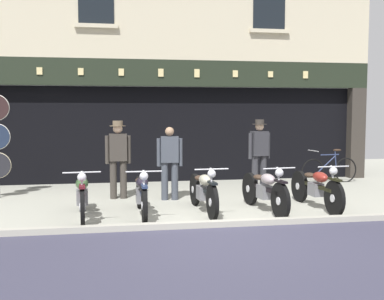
# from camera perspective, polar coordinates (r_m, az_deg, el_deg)

# --- Properties ---
(ground) EXTENTS (22.88, 22.00, 0.18)m
(ground) POSITION_cam_1_polar(r_m,az_deg,el_deg) (6.93, 5.61, -11.70)
(ground) COLOR #9F9F91
(shop_facade) EXTENTS (11.18, 4.42, 6.50)m
(shop_facade) POSITION_cam_1_polar(r_m,az_deg,el_deg) (14.51, -2.69, 4.00)
(shop_facade) COLOR black
(shop_facade) RESTS_ON ground
(motorcycle_left) EXTENTS (0.62, 2.10, 0.93)m
(motorcycle_left) POSITION_cam_1_polar(r_m,az_deg,el_deg) (8.63, -13.30, -5.33)
(motorcycle_left) COLOR black
(motorcycle_left) RESTS_ON ground
(motorcycle_center_left) EXTENTS (0.62, 2.02, 0.91)m
(motorcycle_center_left) POSITION_cam_1_polar(r_m,az_deg,el_deg) (8.69, -6.19, -5.24)
(motorcycle_center_left) COLOR black
(motorcycle_center_left) RESTS_ON ground
(motorcycle_center) EXTENTS (0.62, 2.04, 0.92)m
(motorcycle_center) POSITION_cam_1_polar(r_m,az_deg,el_deg) (8.91, 1.38, -4.94)
(motorcycle_center) COLOR black
(motorcycle_center) RESTS_ON ground
(motorcycle_center_right) EXTENTS (0.62, 2.05, 0.93)m
(motorcycle_center_right) POSITION_cam_1_polar(r_m,az_deg,el_deg) (9.07, 8.87, -4.79)
(motorcycle_center_right) COLOR black
(motorcycle_center_right) RESTS_ON ground
(motorcycle_right) EXTENTS (0.62, 2.11, 0.93)m
(motorcycle_right) POSITION_cam_1_polar(r_m,az_deg,el_deg) (9.57, 14.96, -4.40)
(motorcycle_right) COLOR black
(motorcycle_right) RESTS_ON ground
(salesman_left) EXTENTS (0.56, 0.35, 1.72)m
(salesman_left) POSITION_cam_1_polar(r_m,az_deg,el_deg) (10.38, -9.03, -0.65)
(salesman_left) COLOR #38332D
(salesman_left) RESTS_ON ground
(shopkeeper_center) EXTENTS (0.56, 0.26, 1.59)m
(shopkeeper_center) POSITION_cam_1_polar(r_m,az_deg,el_deg) (10.12, -2.75, -1.22)
(shopkeeper_center) COLOR #3D424C
(shopkeeper_center) RESTS_ON ground
(salesman_right) EXTENTS (0.55, 0.34, 1.74)m
(salesman_right) POSITION_cam_1_polar(r_m,az_deg,el_deg) (10.96, 8.23, -0.33)
(salesman_right) COLOR #2D2D33
(salesman_right) RESTS_ON ground
(advert_board_near) EXTENTS (0.74, 0.03, 1.12)m
(advert_board_near) POSITION_cam_1_polar(r_m,az_deg,el_deg) (13.20, 4.59, 4.18)
(advert_board_near) COLOR silver
(leaning_bicycle) EXTENTS (1.70, 0.50, 0.93)m
(leaning_bicycle) POSITION_cam_1_polar(r_m,az_deg,el_deg) (13.13, 16.50, -2.28)
(leaning_bicycle) COLOR black
(leaning_bicycle) RESTS_ON ground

